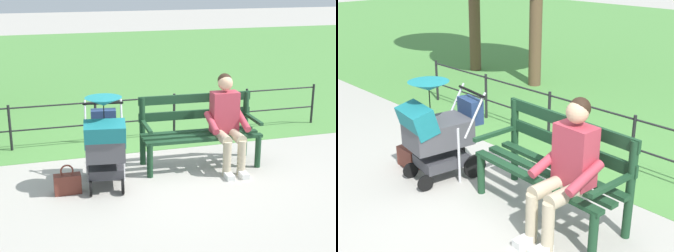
# 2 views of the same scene
# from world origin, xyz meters

# --- Properties ---
(ground_plane) EXTENTS (60.00, 60.00, 0.00)m
(ground_plane) POSITION_xyz_m (0.00, 0.00, 0.00)
(ground_plane) COLOR #ADA89E
(park_bench) EXTENTS (1.62, 0.67, 0.96)m
(park_bench) POSITION_xyz_m (-0.57, -0.12, 0.53)
(park_bench) COLOR #193D23
(park_bench) RESTS_ON ground
(person_on_bench) EXTENTS (0.55, 0.74, 1.28)m
(person_on_bench) POSITION_xyz_m (-0.89, 0.11, 0.68)
(person_on_bench) COLOR tan
(person_on_bench) RESTS_ON ground
(stroller) EXTENTS (0.62, 0.94, 1.15)m
(stroller) POSITION_xyz_m (0.78, 0.27, 0.59)
(stroller) COLOR black
(stroller) RESTS_ON ground
(handbag) EXTENTS (0.32, 0.14, 0.37)m
(handbag) POSITION_xyz_m (1.27, 0.37, 0.13)
(handbag) COLOR brown
(handbag) RESTS_ON ground
(park_fence) EXTENTS (6.41, 0.04, 0.70)m
(park_fence) POSITION_xyz_m (0.00, -1.43, 0.42)
(park_fence) COLOR black
(park_fence) RESTS_ON ground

